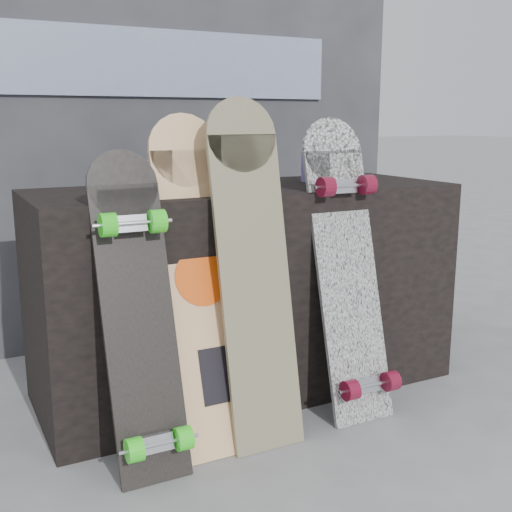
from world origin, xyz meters
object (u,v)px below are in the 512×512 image
longboard_celtic (253,262)px  skateboard_dark (139,310)px  vendor_table (246,289)px  longboard_cascadia (348,264)px  longboard_geisha (201,272)px

longboard_celtic → skateboard_dark: bearing=-177.3°
skateboard_dark → vendor_table: bearing=35.5°
longboard_celtic → longboard_cascadia: 0.39m
longboard_cascadia → skateboard_dark: bearing=-177.0°
longboard_geisha → longboard_cascadia: size_ratio=1.01×
vendor_table → longboard_cascadia: (0.23, -0.35, 0.15)m
vendor_table → skateboard_dark: bearing=-144.5°
vendor_table → longboard_celtic: (-0.16, -0.37, 0.20)m
vendor_table → longboard_geisha: 0.47m
vendor_table → skateboard_dark: skateboard_dark is taller
vendor_table → skateboard_dark: size_ratio=1.66×
longboard_cascadia → skateboard_dark: (-0.78, -0.04, -0.05)m
vendor_table → longboard_geisha: longboard_geisha is taller
longboard_celtic → skateboard_dark: size_ratio=1.16×
longboard_geisha → longboard_celtic: 0.17m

